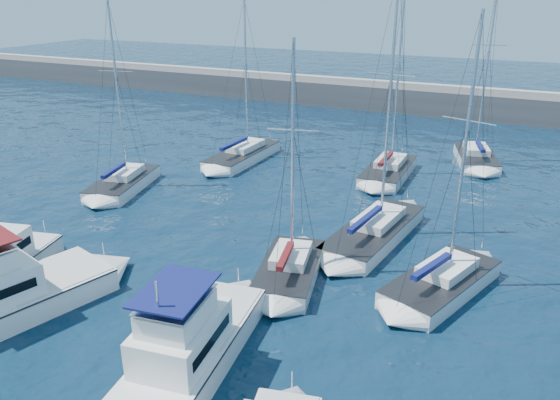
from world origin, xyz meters
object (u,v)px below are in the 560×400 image
at_px(sailboat_mid_e, 442,282).
at_px(motor_yacht_stbd_inner, 190,345).
at_px(sailboat_back_c, 476,158).
at_px(sailboat_mid_c, 289,270).
at_px(sailboat_back_a, 243,155).
at_px(sailboat_mid_a, 123,183).
at_px(sailboat_mid_d, 375,231).
at_px(sailboat_back_b, 389,171).
at_px(motor_yacht_port_inner, 2,295).
at_px(motor_yacht_port_outer, 9,261).

bearing_deg(sailboat_mid_e, motor_yacht_stbd_inner, -108.55).
bearing_deg(sailboat_back_c, sailboat_mid_c, -119.64).
height_order(motor_yacht_stbd_inner, sailboat_back_a, sailboat_back_a).
bearing_deg(sailboat_mid_e, sailboat_back_a, 161.83).
relative_size(motor_yacht_stbd_inner, sailboat_mid_a, 0.65).
relative_size(sailboat_mid_d, sailboat_back_b, 1.05).
height_order(sailboat_mid_d, sailboat_back_a, sailboat_mid_d).
relative_size(sailboat_back_a, sailboat_back_c, 0.87).
bearing_deg(sailboat_back_c, motor_yacht_stbd_inner, -117.19).
bearing_deg(sailboat_mid_c, sailboat_back_a, 112.72).
xyz_separation_m(motor_yacht_port_inner, sailboat_mid_e, (18.65, 11.22, -0.61)).
relative_size(sailboat_mid_a, sailboat_mid_e, 1.01).
bearing_deg(sailboat_back_b, sailboat_mid_d, -79.87).
height_order(sailboat_mid_a, sailboat_back_b, sailboat_back_b).
relative_size(motor_yacht_stbd_inner, sailboat_mid_c, 0.72).
distance_m(sailboat_back_a, sailboat_back_c, 20.90).
bearing_deg(motor_yacht_port_outer, sailboat_back_a, 73.24).
distance_m(sailboat_mid_c, sailboat_back_a, 21.85).
distance_m(motor_yacht_port_outer, sailboat_mid_d, 21.20).
relative_size(sailboat_mid_c, sailboat_mid_d, 0.80).
height_order(sailboat_mid_e, sailboat_back_a, sailboat_mid_e).
distance_m(sailboat_mid_d, sailboat_back_b, 12.37).
xyz_separation_m(motor_yacht_port_outer, sailboat_back_b, (14.38, 25.23, -0.41)).
distance_m(motor_yacht_port_inner, sailboat_back_b, 30.27).
distance_m(sailboat_mid_e, sailboat_back_c, 23.70).
relative_size(sailboat_mid_a, sailboat_mid_c, 1.11).
distance_m(motor_yacht_port_outer, sailboat_mid_e, 23.17).
bearing_deg(motor_yacht_port_inner, sailboat_mid_e, 47.68).
bearing_deg(motor_yacht_stbd_inner, sailboat_mid_a, 129.24).
height_order(sailboat_mid_c, sailboat_back_a, sailboat_back_a).
relative_size(motor_yacht_port_outer, sailboat_back_c, 0.38).
relative_size(motor_yacht_port_inner, sailboat_mid_d, 0.61).
xyz_separation_m(sailboat_back_a, sailboat_back_b, (13.15, 1.17, 0.02)).
distance_m(motor_yacht_stbd_inner, sailboat_mid_d, 15.72).
bearing_deg(sailboat_mid_d, sailboat_mid_a, -173.62).
height_order(motor_yacht_port_outer, sailboat_back_a, sailboat_back_a).
distance_m(sailboat_back_b, sailboat_back_c, 9.22).
height_order(motor_yacht_port_outer, sailboat_mid_a, sailboat_mid_a).
distance_m(motor_yacht_stbd_inner, sailboat_mid_a, 23.08).
relative_size(motor_yacht_port_outer, sailboat_mid_a, 0.43).
bearing_deg(sailboat_mid_e, sailboat_back_c, 111.92).
height_order(sailboat_mid_a, sailboat_back_a, sailboat_mid_a).
xyz_separation_m(motor_yacht_port_outer, sailboat_mid_d, (16.68, 13.08, -0.42)).
distance_m(sailboat_mid_e, sailboat_back_b, 18.27).
bearing_deg(motor_yacht_stbd_inner, sailboat_mid_d, 69.69).
bearing_deg(sailboat_mid_a, sailboat_back_a, 51.68).
bearing_deg(motor_yacht_port_outer, motor_yacht_port_inner, -57.43).
xyz_separation_m(motor_yacht_stbd_inner, sailboat_mid_d, (3.42, 15.33, -0.61)).
bearing_deg(sailboat_mid_a, sailboat_mid_d, -14.93).
bearing_deg(sailboat_mid_e, sailboat_mid_c, -144.86).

